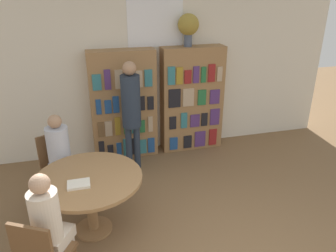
# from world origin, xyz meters

# --- Properties ---
(wall_back) EXTENTS (6.40, 0.07, 3.00)m
(wall_back) POSITION_xyz_m (0.00, 3.42, 1.51)
(wall_back) COLOR beige
(wall_back) RESTS_ON ground_plane
(bookshelf_left) EXTENTS (1.07, 0.34, 1.81)m
(bookshelf_left) POSITION_xyz_m (-0.59, 3.22, 0.90)
(bookshelf_left) COLOR olive
(bookshelf_left) RESTS_ON ground_plane
(bookshelf_right) EXTENTS (1.07, 0.34, 1.81)m
(bookshelf_right) POSITION_xyz_m (0.59, 3.22, 0.90)
(bookshelf_right) COLOR olive
(bookshelf_right) RESTS_ON ground_plane
(flower_vase) EXTENTS (0.34, 0.34, 0.51)m
(flower_vase) POSITION_xyz_m (0.50, 3.23, 2.13)
(flower_vase) COLOR #475166
(flower_vase) RESTS_ON bookshelf_right
(reading_table) EXTENTS (1.21, 1.21, 0.74)m
(reading_table) POSITION_xyz_m (-1.25, 1.39, 0.62)
(reading_table) COLOR olive
(reading_table) RESTS_ON ground_plane
(chair_left_side) EXTENTS (0.53, 0.53, 0.90)m
(chair_left_side) POSITION_xyz_m (-1.65, 2.24, 0.51)
(chair_left_side) COLOR brown
(chair_left_side) RESTS_ON ground_plane
(seated_reader_left) EXTENTS (0.39, 0.42, 1.25)m
(seated_reader_left) POSITION_xyz_m (-1.58, 2.08, 0.72)
(seated_reader_left) COLOR #B2B7C6
(seated_reader_left) RESTS_ON ground_plane
(seated_reader_right) EXTENTS (0.39, 0.41, 1.25)m
(seated_reader_right) POSITION_xyz_m (-1.62, 0.72, 0.72)
(seated_reader_right) COLOR beige
(seated_reader_right) RESTS_ON ground_plane
(librarian_standing) EXTENTS (0.29, 0.56, 1.73)m
(librarian_standing) POSITION_xyz_m (-0.54, 2.72, 1.06)
(librarian_standing) COLOR #232D3D
(librarian_standing) RESTS_ON ground_plane
(open_book_on_table) EXTENTS (0.24, 0.18, 0.03)m
(open_book_on_table) POSITION_xyz_m (-1.36, 1.24, 0.76)
(open_book_on_table) COLOR silver
(open_book_on_table) RESTS_ON reading_table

